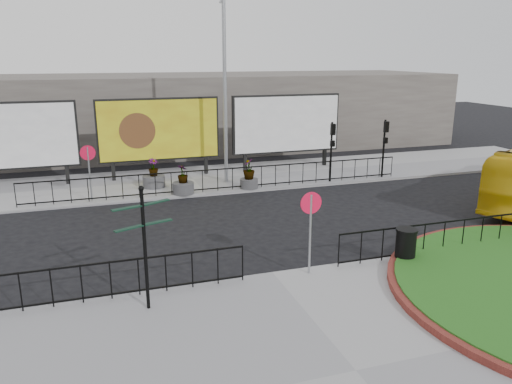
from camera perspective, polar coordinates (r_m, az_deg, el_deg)
name	(u,v)px	position (r m, az deg, el deg)	size (l,w,h in m)	color
ground	(272,276)	(14.96, 1.87, -9.55)	(90.00, 90.00, 0.00)	black
pavement_near	(356,373)	(10.98, 11.32, -19.62)	(30.00, 10.00, 0.12)	gray
pavement_far	(193,180)	(25.93, -7.17, 1.35)	(44.00, 6.00, 0.12)	gray
railing_near_left	(52,288)	(13.72, -22.32, -10.09)	(10.00, 0.10, 1.10)	black
railing_near_right	(463,234)	(17.63, 22.59, -4.47)	(9.00, 0.10, 1.10)	black
railing_far	(225,179)	(23.44, -3.55, 1.47)	(18.00, 0.10, 1.10)	black
speed_sign_far	(88,161)	(22.57, -18.60, 3.39)	(0.64, 0.07, 2.47)	gray
speed_sign_near	(311,215)	(14.27, 6.26, -2.61)	(0.64, 0.07, 2.47)	gray
billboard_left	(9,137)	(26.26, -26.41, 5.69)	(6.20, 0.31, 4.10)	black
billboard_mid	(159,130)	(26.16, -11.02, 6.99)	(6.20, 0.31, 4.10)	black
billboard_right	(287,124)	(27.89, 3.51, 7.75)	(6.20, 0.31, 4.10)	black
lamp_post	(225,87)	(24.57, -3.57, 11.93)	(0.74, 0.18, 9.23)	gray
signal_pole_a	(332,143)	(25.09, 8.68, 5.58)	(0.22, 0.26, 3.00)	black
signal_pole_b	(385,140)	(26.56, 14.51, 5.81)	(0.22, 0.26, 3.00)	black
building_backdrop	(164,112)	(35.25, -10.48, 8.97)	(40.00, 10.00, 5.00)	#69635C
fingerpost_sign	(144,236)	(12.47, -12.67, -4.95)	(1.47, 0.73, 3.20)	black
litter_bin	(406,246)	(16.00, 16.73, -5.90)	(0.66, 0.66, 1.09)	black
planter_a	(154,178)	(24.55, -11.60, 1.56)	(1.07, 1.07, 1.40)	#4C4C4F
planter_b	(183,184)	(23.16, -8.33, 0.88)	(0.99, 0.99, 1.35)	#4C4C4F
planter_c	(249,176)	(23.84, -0.82, 1.79)	(0.87, 0.87, 1.44)	#4C4C4F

